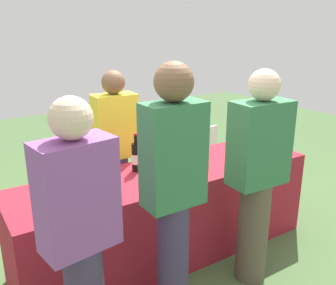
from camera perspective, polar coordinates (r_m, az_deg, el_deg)
The scene contains 18 objects.
ground_plane at distance 3.47m, azimuth -0.00°, elevation -16.38°, with size 12.00×12.00×0.00m, color #476638.
tasting_table at distance 3.27m, azimuth -0.00°, elevation -10.73°, with size 2.60×0.71×0.78m, color maroon.
wine_bottle_0 at distance 2.89m, azimuth -14.30°, elevation -4.11°, with size 0.07×0.07×0.33m.
wine_bottle_1 at distance 2.99m, azimuth -9.94°, elevation -3.12°, with size 0.07×0.07×0.32m.
wine_bottle_2 at distance 3.08m, azimuth -4.91°, elevation -2.23°, with size 0.07×0.07×0.32m.
wine_bottle_3 at distance 3.30m, azimuth 2.72°, elevation -0.94°, with size 0.08×0.08×0.31m.
wine_glass_0 at distance 2.66m, azimuth -13.06°, elevation -6.82°, with size 0.06×0.06×0.12m.
wine_glass_1 at distance 2.71m, azimuth -11.25°, elevation -6.00°, with size 0.06×0.06×0.13m.
wine_glass_2 at distance 2.90m, azimuth -1.33°, elevation -4.02°, with size 0.07×0.07×0.13m.
wine_glass_3 at distance 3.11m, azimuth 5.45°, elevation -2.33°, with size 0.06×0.06×0.14m.
wine_glass_4 at distance 3.47m, azimuth 11.51°, elevation -0.64°, with size 0.07×0.07×0.14m.
wine_glass_5 at distance 3.48m, azimuth 13.91°, elevation -0.68°, with size 0.06×0.06×0.14m.
ice_bucket at distance 3.56m, azimuth 11.69°, elevation -0.07°, with size 0.24×0.24×0.21m, color silver.
server_pouring at distance 3.47m, azimuth -7.93°, elevation -0.94°, with size 0.39×0.23×1.57m.
guest_0 at distance 2.09m, azimuth -13.30°, elevation -13.53°, with size 0.43×0.28×1.62m.
guest_1 at distance 2.33m, azimuth 0.83°, elevation -7.14°, with size 0.38×0.23×1.75m.
guest_2 at distance 2.83m, azimuth 13.51°, elevation -4.71°, with size 0.44×0.26×1.66m.
menu_board at distance 4.74m, azimuth 5.30°, elevation -1.97°, with size 0.47×0.03×0.72m, color white.
Camera 1 is at (-1.56, -2.42, 1.94)m, focal length 39.79 mm.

